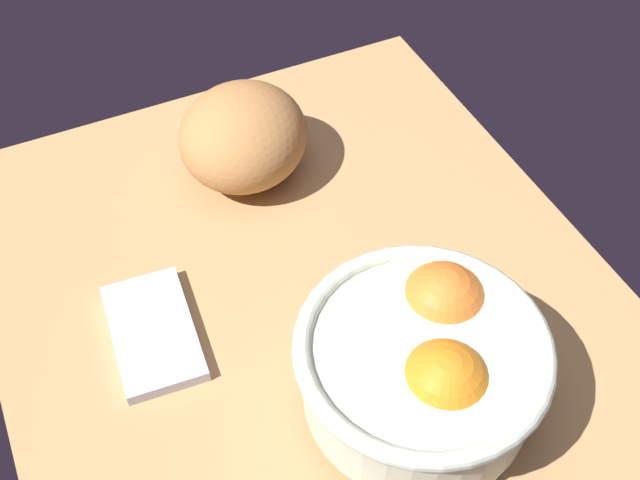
% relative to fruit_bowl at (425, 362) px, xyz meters
% --- Properties ---
extents(ground_plane, '(0.67, 0.60, 0.03)m').
position_rel_fruit_bowl_xyz_m(ground_plane, '(-0.16, -0.04, -0.08)').
color(ground_plane, tan).
extents(fruit_bowl, '(0.21, 0.21, 0.11)m').
position_rel_fruit_bowl_xyz_m(fruit_bowl, '(0.00, 0.00, 0.00)').
color(fruit_bowl, silver).
rests_on(fruit_bowl, ground).
extents(bread_loaf, '(0.21, 0.20, 0.10)m').
position_rel_fruit_bowl_xyz_m(bread_loaf, '(-0.34, -0.03, -0.01)').
color(bread_loaf, '#B77C44').
rests_on(bread_loaf, ground).
extents(napkin_folded, '(0.14, 0.09, 0.01)m').
position_rel_fruit_bowl_xyz_m(napkin_folded, '(-0.17, -0.19, -0.05)').
color(napkin_folded, '#B7B6CD').
rests_on(napkin_folded, ground).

